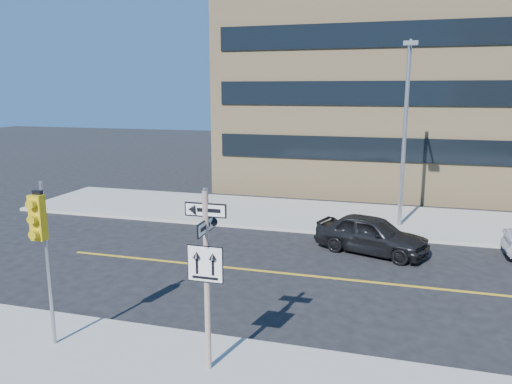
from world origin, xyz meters
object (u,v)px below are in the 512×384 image
(traffic_signal, at_px, (40,231))
(parked_car_a, at_px, (372,234))
(streetlight_a, at_px, (405,123))
(sign_pole, at_px, (207,270))

(traffic_signal, xyz_separation_m, parked_car_a, (6.96, 9.76, -2.29))
(traffic_signal, relative_size, parked_car_a, 0.93)
(parked_car_a, bearing_deg, streetlight_a, 2.97)
(traffic_signal, bearing_deg, streetlight_a, 59.20)
(parked_car_a, height_order, streetlight_a, streetlight_a)
(sign_pole, relative_size, streetlight_a, 0.51)
(streetlight_a, bearing_deg, traffic_signal, -120.80)
(parked_car_a, bearing_deg, sign_pole, -178.28)
(traffic_signal, height_order, parked_car_a, traffic_signal)
(traffic_signal, distance_m, parked_car_a, 12.21)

